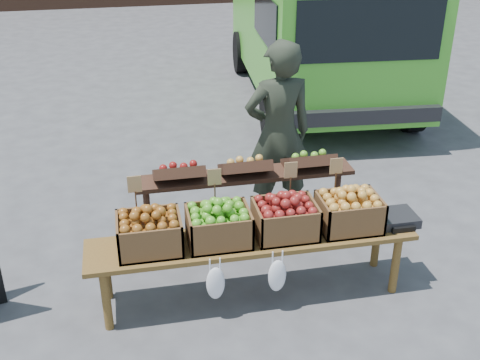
{
  "coord_description": "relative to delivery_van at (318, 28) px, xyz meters",
  "views": [
    {
      "loc": [
        -1.35,
        -4.04,
        3.21
      ],
      "look_at": [
        -0.42,
        0.51,
        0.85
      ],
      "focal_mm": 45.0,
      "sensor_mm": 36.0,
      "label": 1
    }
  ],
  "objects": [
    {
      "name": "ground",
      "position": [
        -1.68,
        -4.82,
        -1.12
      ],
      "size": [
        80.0,
        80.0,
        0.0
      ],
      "primitive_type": "plane",
      "color": "#49494C"
    },
    {
      "name": "delivery_van",
      "position": [
        0.0,
        0.0,
        0.0
      ],
      "size": [
        2.63,
        5.13,
        2.23
      ],
      "primitive_type": null,
      "rotation": [
        0.0,
        0.0,
        -0.07
      ],
      "color": "green",
      "rests_on": "ground"
    },
    {
      "name": "vendor",
      "position": [
        -1.57,
        -3.59,
        -0.17
      ],
      "size": [
        0.72,
        0.5,
        1.88
      ],
      "primitive_type": "imported",
      "rotation": [
        0.0,
        0.0,
        3.21
      ],
      "color": "#262C20",
      "rests_on": "ground"
    },
    {
      "name": "back_table",
      "position": [
        -2.01,
        -4.09,
        -0.6
      ],
      "size": [
        2.1,
        0.44,
        1.04
      ],
      "primitive_type": null,
      "color": "#382116",
      "rests_on": "ground"
    },
    {
      "name": "display_bench",
      "position": [
        -2.1,
        -4.81,
        -0.83
      ],
      "size": [
        2.7,
        0.56,
        0.57
      ],
      "primitive_type": null,
      "color": "brown",
      "rests_on": "ground"
    },
    {
      "name": "crate_golden_apples",
      "position": [
        -2.93,
        -4.81,
        -0.41
      ],
      "size": [
        0.5,
        0.4,
        0.28
      ],
      "primitive_type": null,
      "color": "#96540D",
      "rests_on": "display_bench"
    },
    {
      "name": "crate_russet_pears",
      "position": [
        -2.38,
        -4.81,
        -0.41
      ],
      "size": [
        0.5,
        0.4,
        0.28
      ],
      "primitive_type": null,
      "color": "#449924",
      "rests_on": "display_bench"
    },
    {
      "name": "crate_red_apples",
      "position": [
        -1.83,
        -4.81,
        -0.41
      ],
      "size": [
        0.5,
        0.4,
        0.28
      ],
      "primitive_type": null,
      "color": "maroon",
      "rests_on": "display_bench"
    },
    {
      "name": "crate_green_apples",
      "position": [
        -1.28,
        -4.81,
        -0.41
      ],
      "size": [
        0.5,
        0.4,
        0.28
      ],
      "primitive_type": null,
      "color": "#A29136",
      "rests_on": "display_bench"
    },
    {
      "name": "weighing_scale",
      "position": [
        -0.85,
        -4.81,
        -0.51
      ],
      "size": [
        0.34,
        0.3,
        0.08
      ],
      "primitive_type": "cube",
      "color": "black",
      "rests_on": "display_bench"
    }
  ]
}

